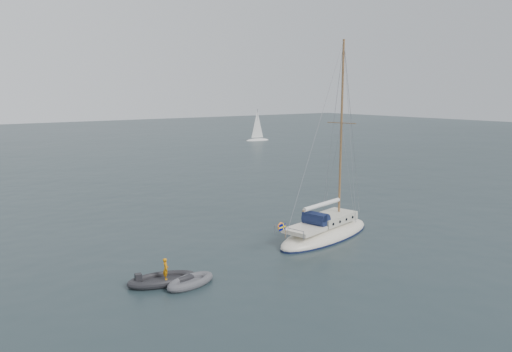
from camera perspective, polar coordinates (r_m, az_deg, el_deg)
ground at (r=35.04m, az=3.20°, el=-7.78°), size 300.00×300.00×0.00m
sailboat at (r=36.67m, az=7.98°, el=-5.25°), size 10.39×3.11×14.79m
dinghy at (r=28.16m, az=-7.50°, el=-11.90°), size 3.11×1.40×0.45m
rib at (r=28.64m, az=-10.68°, el=-11.53°), size 3.91×1.78×1.44m
distant_yacht_b at (r=106.45m, az=0.15°, el=5.69°), size 5.38×2.87×7.13m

